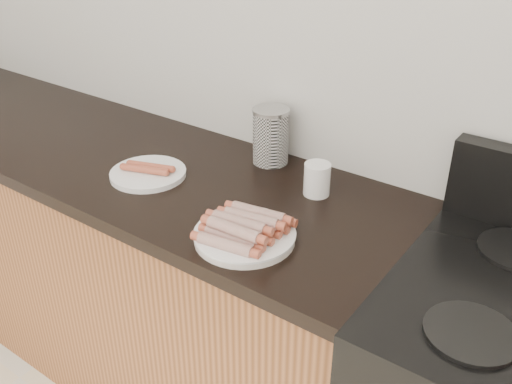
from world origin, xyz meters
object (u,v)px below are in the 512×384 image
Objects in this scene: side_plate at (148,174)px; canister at (271,136)px; main_plate at (245,237)px; mug at (317,179)px.

canister is (0.24, 0.29, 0.08)m from side_plate.
main_plate is 0.31m from mug.
main_plate is at bearing -63.54° from canister.
main_plate is at bearing -13.35° from side_plate.
mug is (0.02, 0.30, 0.04)m from main_plate.
main_plate and side_plate have the same top height.
mug is (0.46, 0.20, 0.04)m from side_plate.
canister is at bearing 116.46° from main_plate.
main_plate is 2.68× the size of mug.
canister is (-0.20, 0.39, 0.08)m from main_plate.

